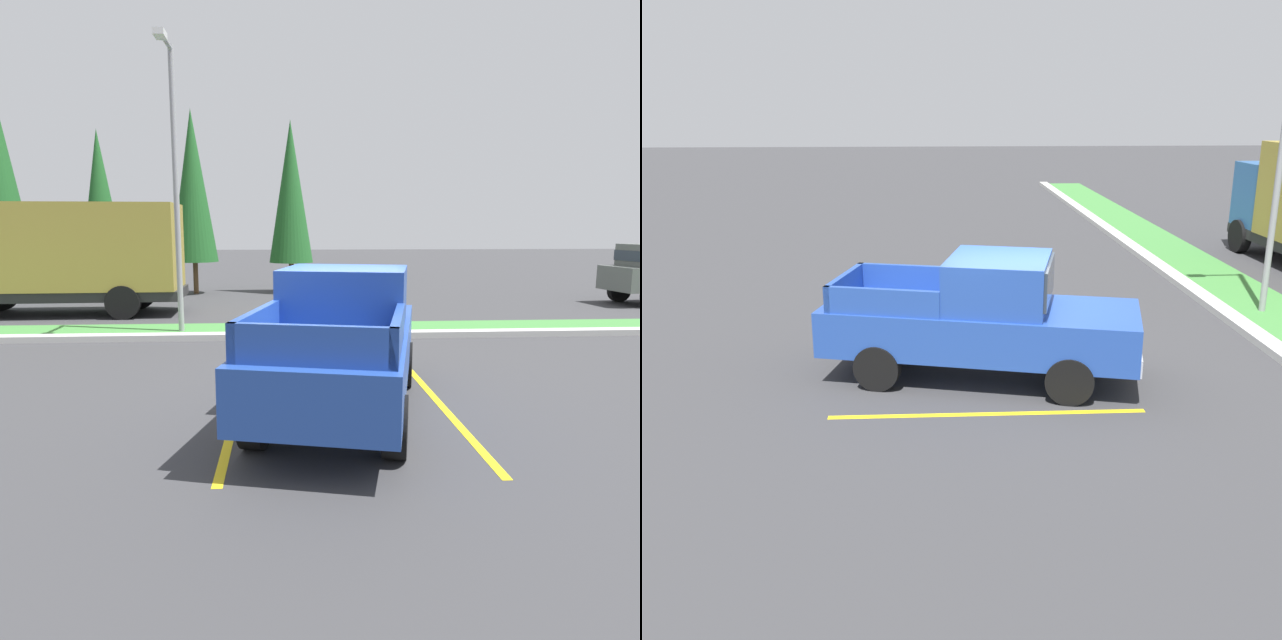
% 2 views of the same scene
% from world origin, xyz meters
% --- Properties ---
extents(ground_plane, '(120.00, 120.00, 0.00)m').
position_xyz_m(ground_plane, '(0.00, 0.00, 0.00)').
color(ground_plane, '#38383A').
extents(parking_line_near, '(0.12, 4.80, 0.01)m').
position_xyz_m(parking_line_near, '(-1.43, -0.62, 0.00)').
color(parking_line_near, yellow).
rests_on(parking_line_near, ground).
extents(parking_line_far, '(0.12, 4.80, 0.01)m').
position_xyz_m(parking_line_far, '(1.67, -0.62, 0.00)').
color(parking_line_far, yellow).
rests_on(parking_line_far, ground).
extents(pickup_truck_main, '(3.08, 5.52, 2.10)m').
position_xyz_m(pickup_truck_main, '(0.13, -0.57, 1.04)').
color(pickup_truck_main, black).
rests_on(pickup_truck_main, ground).
extents(street_light, '(0.24, 1.49, 6.96)m').
position_xyz_m(street_light, '(-3.33, 5.75, 4.03)').
color(street_light, gray).
rests_on(street_light, ground).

